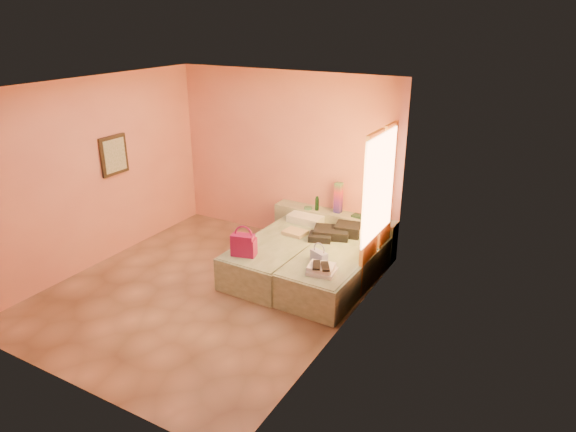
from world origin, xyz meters
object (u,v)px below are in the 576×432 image
(headboard_ledge, at_px, (334,231))
(magenta_handbag, at_px, (244,245))
(water_bottle, at_px, (317,204))
(towel_stack, at_px, (322,270))
(bed_right, at_px, (336,269))
(green_book, at_px, (358,216))
(bed_left, at_px, (281,255))
(blue_handbag, at_px, (319,257))
(flower_vase, at_px, (378,212))

(headboard_ledge, xyz_separation_m, magenta_handbag, (-0.57, -1.74, 0.33))
(water_bottle, height_order, towel_stack, water_bottle)
(bed_right, xyz_separation_m, green_book, (-0.11, 1.05, 0.42))
(towel_stack, bearing_deg, water_bottle, 118.52)
(bed_left, bearing_deg, magenta_handbag, -103.90)
(headboard_ledge, height_order, bed_left, headboard_ledge)
(water_bottle, bearing_deg, blue_handbag, -62.50)
(bed_left, height_order, water_bottle, water_bottle)
(flower_vase, bearing_deg, bed_left, -135.44)
(headboard_ledge, relative_size, bed_left, 1.02)
(bed_left, height_order, green_book, green_book)
(bed_right, distance_m, green_book, 1.14)
(flower_vase, height_order, blue_handbag, flower_vase)
(green_book, bearing_deg, bed_right, -76.16)
(towel_stack, bearing_deg, flower_vase, 86.28)
(flower_vase, distance_m, blue_handbag, 1.51)
(green_book, distance_m, flower_vase, 0.33)
(bed_right, height_order, towel_stack, towel_stack)
(bed_left, bearing_deg, towel_stack, -31.70)
(headboard_ledge, height_order, flower_vase, flower_vase)
(water_bottle, xyz_separation_m, magenta_handbag, (-0.28, -1.70, -0.11))
(bed_left, height_order, bed_right, same)
(blue_handbag, bearing_deg, water_bottle, 141.55)
(bed_left, bearing_deg, flower_vase, 46.15)
(bed_right, bearing_deg, bed_left, -178.58)
(green_book, bearing_deg, flower_vase, 12.22)
(blue_handbag, bearing_deg, headboard_ledge, 130.88)
(green_book, distance_m, towel_stack, 1.71)
(bed_left, xyz_separation_m, towel_stack, (0.98, -0.64, 0.30))
(water_bottle, distance_m, blue_handbag, 1.58)
(bed_right, xyz_separation_m, magenta_handbag, (-1.09, -0.69, 0.41))
(flower_vase, bearing_deg, blue_handbag, -100.84)
(green_book, relative_size, blue_handbag, 0.77)
(water_bottle, height_order, magenta_handbag, water_bottle)
(blue_handbag, distance_m, towel_stack, 0.31)
(water_bottle, bearing_deg, bed_left, -94.84)
(bed_left, relative_size, water_bottle, 8.93)
(headboard_ledge, xyz_separation_m, bed_left, (-0.38, -1.05, -0.08))
(headboard_ledge, bearing_deg, bed_left, -109.65)
(headboard_ledge, bearing_deg, green_book, 0.19)
(bed_right, xyz_separation_m, towel_stack, (0.08, -0.64, 0.30))
(flower_vase, xyz_separation_m, blue_handbag, (-0.28, -1.47, -0.21))
(towel_stack, bearing_deg, green_book, 96.49)
(bed_left, distance_m, magenta_handbag, 0.83)
(flower_vase, bearing_deg, green_book, -175.52)
(green_book, distance_m, blue_handbag, 1.45)
(headboard_ledge, distance_m, magenta_handbag, 1.86)
(water_bottle, height_order, flower_vase, flower_vase)
(magenta_handbag, bearing_deg, green_book, 46.09)
(bed_left, height_order, magenta_handbag, magenta_handbag)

